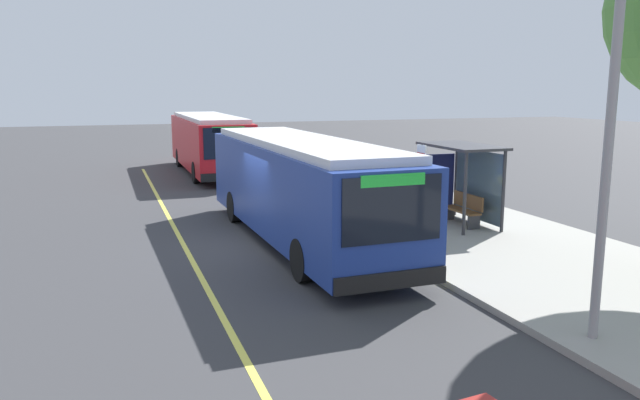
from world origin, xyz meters
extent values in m
plane|color=#38383A|center=(0.00, 0.00, 0.00)|extent=(120.00, 120.00, 0.00)
cube|color=gray|center=(0.00, 6.00, 0.07)|extent=(44.00, 6.40, 0.15)
cube|color=#E0D64C|center=(0.00, -2.20, 0.00)|extent=(36.00, 0.14, 0.01)
cube|color=navy|center=(0.03, 1.00, 1.55)|extent=(11.23, 2.82, 2.40)
cube|color=silver|center=(0.03, 1.00, 2.85)|extent=(10.33, 2.54, 0.20)
cube|color=black|center=(5.63, 1.13, 1.98)|extent=(0.09, 2.17, 1.34)
cube|color=black|center=(0.00, 2.29, 1.84)|extent=(9.83, 0.28, 1.06)
cube|color=yellow|center=(0.00, 2.29, 0.57)|extent=(10.61, 0.28, 0.28)
cube|color=#26D83F|center=(5.63, 1.13, 2.57)|extent=(0.06, 1.40, 0.24)
cube|color=black|center=(5.64, 1.13, 0.53)|extent=(0.14, 2.50, 0.36)
cylinder|color=black|center=(3.47, 2.24, 0.50)|extent=(1.01, 0.30, 1.00)
cylinder|color=black|center=(3.52, -0.07, 0.50)|extent=(1.01, 0.30, 1.00)
cylinder|color=black|center=(-3.35, 2.07, 0.50)|extent=(1.01, 0.30, 1.00)
cylinder|color=black|center=(-3.29, -0.23, 0.50)|extent=(1.01, 0.30, 1.00)
cube|color=red|center=(-15.26, 0.95, 1.55)|extent=(10.62, 2.58, 2.40)
cube|color=silver|center=(-15.26, 0.95, 2.85)|extent=(9.77, 2.32, 0.20)
cube|color=black|center=(-9.94, 0.94, 1.98)|extent=(0.05, 2.17, 1.34)
cube|color=black|center=(-15.25, 2.24, 1.84)|extent=(9.34, 0.07, 1.06)
cube|color=white|center=(-15.25, 2.24, 0.57)|extent=(10.08, 0.06, 0.28)
cube|color=#26D83F|center=(-9.93, 0.94, 2.57)|extent=(0.03, 1.40, 0.24)
cube|color=black|center=(-9.92, 0.94, 0.53)|extent=(0.09, 2.50, 0.36)
cylinder|color=black|center=(-11.97, 2.10, 0.50)|extent=(1.00, 0.28, 1.00)
cylinder|color=black|center=(-11.97, -0.21, 0.50)|extent=(1.00, 0.28, 1.00)
cylinder|color=black|center=(-18.44, 2.12, 0.50)|extent=(1.00, 0.28, 1.00)
cylinder|color=black|center=(-18.45, -0.19, 0.50)|extent=(1.00, 0.28, 1.00)
cylinder|color=#333338|center=(1.38, 6.80, 1.35)|extent=(0.10, 0.10, 2.40)
cylinder|color=#333338|center=(1.38, 5.50, 1.35)|extent=(0.10, 0.10, 2.40)
cylinder|color=#333338|center=(-1.22, 6.80, 1.35)|extent=(0.10, 0.10, 2.40)
cylinder|color=#333338|center=(-1.22, 5.50, 1.35)|extent=(0.10, 0.10, 2.40)
cube|color=#333338|center=(0.08, 6.15, 2.59)|extent=(2.90, 1.60, 0.08)
cube|color=#4C606B|center=(0.08, 6.80, 1.35)|extent=(2.47, 0.04, 2.16)
cube|color=navy|center=(-1.22, 6.15, 1.30)|extent=(0.06, 1.11, 1.82)
cube|color=brown|center=(0.12, 6.19, 0.60)|extent=(1.60, 0.44, 0.06)
cube|color=brown|center=(0.12, 6.43, 0.88)|extent=(1.60, 0.05, 0.44)
cube|color=#333338|center=(-0.60, 6.19, 0.38)|extent=(0.08, 0.40, 0.45)
cube|color=#333338|center=(0.84, 6.19, 0.38)|extent=(0.08, 0.40, 0.45)
cylinder|color=#333338|center=(2.63, 3.41, 1.55)|extent=(0.07, 0.07, 2.80)
cube|color=white|center=(2.63, 3.39, 2.65)|extent=(0.44, 0.03, 0.56)
cube|color=red|center=(2.63, 3.37, 2.65)|extent=(0.40, 0.01, 0.16)
cylinder|color=#282D47|center=(1.38, 4.15, 0.57)|extent=(0.14, 0.14, 0.85)
cylinder|color=#282D47|center=(1.38, 3.97, 0.57)|extent=(0.14, 0.14, 0.85)
cube|color=#265999|center=(1.38, 4.06, 1.31)|extent=(0.24, 0.40, 0.62)
sphere|color=tan|center=(1.38, 4.06, 1.73)|extent=(0.22, 0.22, 0.22)
cylinder|color=gray|center=(8.56, 3.53, 3.35)|extent=(0.16, 0.16, 6.40)
camera|label=1|loc=(16.46, -4.19, 4.36)|focal=34.86mm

